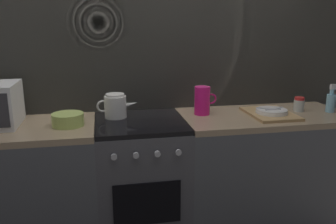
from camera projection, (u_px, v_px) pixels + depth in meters
name	position (u px, v px, depth m)	size (l,w,h in m)	color
back_wall	(134.00, 70.00, 2.56)	(3.60, 0.05, 2.40)	#B2AD9E
counter_left	(4.00, 194.00, 2.27)	(1.20, 0.60, 0.90)	#515459
stove_unit	(142.00, 182.00, 2.43)	(0.60, 0.63, 0.90)	#4C4C51
counter_right	(261.00, 172.00, 2.60)	(1.20, 0.60, 0.90)	#515459
kettle	(116.00, 106.00, 2.38)	(0.28, 0.15, 0.17)	white
mixing_bowl	(68.00, 120.00, 2.20)	(0.20, 0.20, 0.08)	#B7D166
pitcher	(202.00, 101.00, 2.46)	(0.16, 0.11, 0.20)	#E5197A
dish_pile	(271.00, 113.00, 2.45)	(0.30, 0.40, 0.06)	tan
spice_jar	(299.00, 104.00, 2.56)	(0.08, 0.08, 0.10)	silver
spray_bottle	(331.00, 101.00, 2.53)	(0.08, 0.06, 0.20)	#8CCCE5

